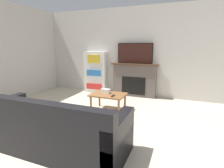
% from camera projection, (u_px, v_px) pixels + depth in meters
% --- Properties ---
extents(wall_back, '(6.68, 0.06, 2.70)m').
position_uv_depth(wall_back, '(129.00, 52.00, 5.46)').
color(wall_back, beige).
rests_on(wall_back, ground_plane).
extents(wall_side, '(0.06, 5.07, 2.70)m').
position_uv_depth(wall_side, '(3.00, 54.00, 4.61)').
color(wall_side, beige).
rests_on(wall_side, ground_plane).
extents(fireplace, '(1.43, 0.28, 1.02)m').
position_uv_depth(fireplace, '(134.00, 80.00, 5.43)').
color(fireplace, '#605651').
rests_on(fireplace, ground_plane).
extents(tv, '(1.07, 0.03, 0.61)m').
position_uv_depth(tv, '(135.00, 53.00, 5.24)').
color(tv, black).
rests_on(tv, fireplace).
extents(couch, '(2.29, 0.87, 0.86)m').
position_uv_depth(couch, '(51.00, 131.00, 2.64)').
color(couch, black).
rests_on(couch, ground_plane).
extents(coffee_table, '(0.82, 0.59, 0.42)m').
position_uv_depth(coffee_table, '(108.00, 96.00, 4.18)').
color(coffee_table, brown).
rests_on(coffee_table, ground_plane).
extents(tissue_box, '(0.22, 0.12, 0.10)m').
position_uv_depth(tissue_box, '(106.00, 91.00, 4.25)').
color(tissue_box, white).
rests_on(tissue_box, coffee_table).
extents(remote_control, '(0.04, 0.15, 0.02)m').
position_uv_depth(remote_control, '(113.00, 96.00, 3.99)').
color(remote_control, black).
rests_on(remote_control, coffee_table).
extents(bookshelf, '(0.75, 0.29, 1.37)m').
position_uv_depth(bookshelf, '(96.00, 72.00, 5.85)').
color(bookshelf, white).
rests_on(bookshelf, ground_plane).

